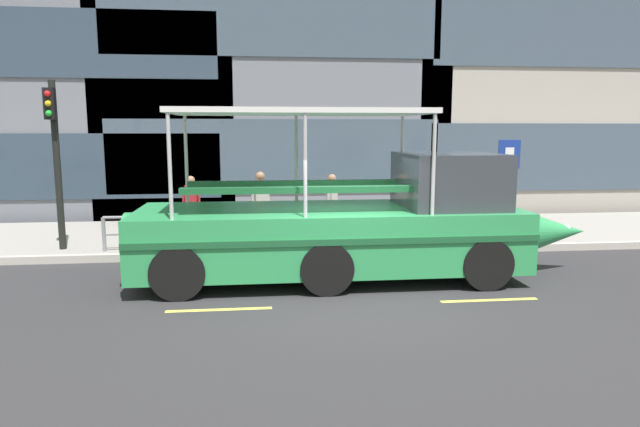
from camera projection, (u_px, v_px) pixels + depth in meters
The scene contains 12 objects.
ground_plane at pixel (351, 293), 10.39m from camera, with size 120.00×120.00×0.00m, color #2B2B2D.
sidewalk at pixel (319, 234), 15.88m from camera, with size 32.00×4.80×0.18m, color gray.
curb_edge at pixel (330, 252), 13.43m from camera, with size 32.00×0.18×0.18m, color #B2ADA3.
lane_centreline at pixel (358, 305), 9.69m from camera, with size 25.80×0.12×0.01m.
curb_guardrail at pixel (317, 224), 13.64m from camera, with size 10.26×0.09×0.84m.
traffic_light_pole at pixel (55, 148), 12.99m from camera, with size 0.24×0.46×4.00m.
parking_sign at pixel (508, 171), 14.71m from camera, with size 0.60×0.12×2.60m.
duck_tour_boat at pixel (356, 225), 11.38m from camera, with size 9.62×2.69×3.44m.
pedestrian_near_bow at pixel (419, 201), 14.99m from camera, with size 0.32×0.36×1.57m.
pedestrian_mid_left at pixel (332, 199), 14.96m from camera, with size 0.34×0.40×1.68m.
pedestrian_mid_right at pixel (261, 199), 14.50m from camera, with size 0.48×0.31×1.78m.
pedestrian_near_stern at pixel (191, 201), 14.73m from camera, with size 0.48×0.23×1.65m.
Camera 1 is at (-1.70, -9.92, 3.03)m, focal length 31.07 mm.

